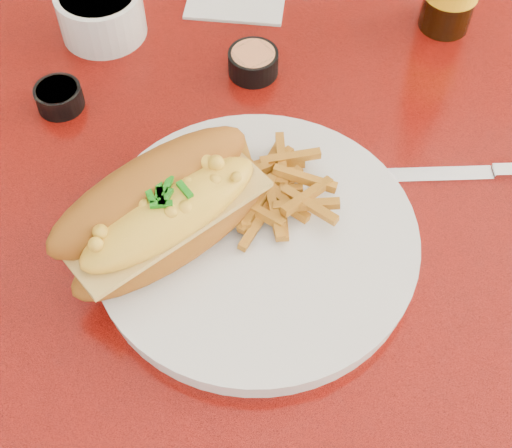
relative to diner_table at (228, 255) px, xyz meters
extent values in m
plane|color=silver|center=(0.00, 0.00, -0.61)|extent=(8.00, 8.00, 0.00)
cube|color=red|center=(0.00, 0.00, 0.14)|extent=(1.20, 0.80, 0.04)
cylinder|color=white|center=(0.00, 0.00, -0.24)|extent=(0.09, 0.09, 0.72)
cylinder|color=white|center=(0.00, 0.00, -0.59)|extent=(0.52, 0.52, 0.03)
cube|color=maroon|center=(0.00, 0.78, -0.38)|extent=(1.20, 0.50, 0.45)
cylinder|color=silver|center=(0.02, -0.10, 0.17)|extent=(0.39, 0.39, 0.02)
cylinder|color=silver|center=(0.02, -0.10, 0.18)|extent=(0.40, 0.40, 0.00)
ellipsoid|color=#9C5919|center=(-0.06, -0.09, 0.20)|extent=(0.22, 0.16, 0.04)
cube|color=#D6B45F|center=(-0.06, -0.09, 0.22)|extent=(0.19, 0.14, 0.01)
ellipsoid|color=yellow|center=(-0.06, -0.09, 0.23)|extent=(0.19, 0.14, 0.04)
ellipsoid|color=#9C5919|center=(-0.07, -0.07, 0.23)|extent=(0.22, 0.17, 0.08)
cube|color=silver|center=(0.04, -0.03, 0.18)|extent=(0.01, 0.10, 0.00)
cube|color=silver|center=(0.04, 0.04, 0.18)|extent=(0.02, 0.03, 0.00)
cylinder|color=silver|center=(-0.11, 0.24, 0.19)|extent=(0.11, 0.11, 0.06)
cylinder|color=black|center=(-0.16, 0.13, 0.17)|extent=(0.06, 0.06, 0.03)
cylinder|color=#E48852|center=(-0.16, 0.13, 0.18)|extent=(0.05, 0.05, 0.01)
cylinder|color=black|center=(0.06, 0.14, 0.18)|extent=(0.06, 0.06, 0.03)
cylinder|color=#E48852|center=(0.06, 0.14, 0.19)|extent=(0.05, 0.05, 0.01)
cube|color=silver|center=(0.20, -0.04, 0.16)|extent=(0.15, 0.04, 0.00)
camera|label=1|loc=(-0.05, -0.47, 0.74)|focal=50.00mm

